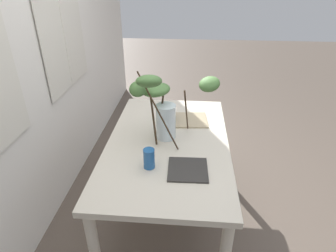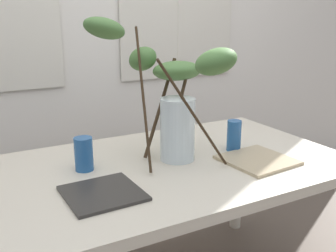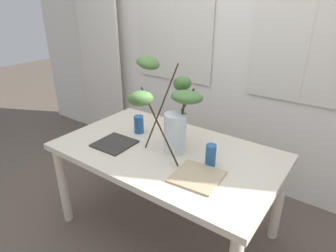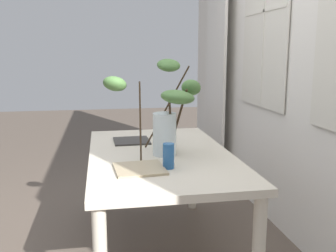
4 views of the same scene
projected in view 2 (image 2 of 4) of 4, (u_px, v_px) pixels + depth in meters
The scene contains 6 objects.
dining_table at pixel (168, 181), 1.72m from camera, with size 1.57×0.93×0.72m.
vase_with_branches at pixel (169, 93), 1.65m from camera, with size 0.58×0.68×0.64m.
drinking_glass_blue_left at pixel (84, 154), 1.60m from camera, with size 0.08×0.08×0.14m, color #235693.
drinking_glass_blue_right at pixel (234, 136), 1.83m from camera, with size 0.07×0.07×0.15m, color #235693.
plate_square_left at pixel (103, 193), 1.39m from camera, with size 0.26×0.26×0.01m, color #2D2B28.
plate_square_right at pixel (258, 160), 1.71m from camera, with size 0.28×0.28×0.01m, color tan.
Camera 2 is at (-0.76, -1.39, 1.34)m, focal length 41.72 mm.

